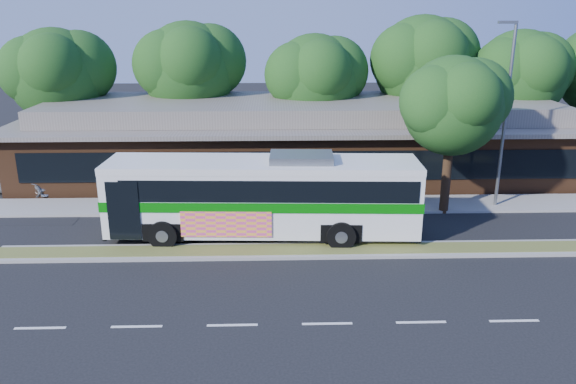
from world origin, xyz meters
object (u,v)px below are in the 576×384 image
(lamp_post, at_px, (505,111))
(sidewalk_tree, at_px, (459,103))
(transit_bus, at_px, (264,191))
(sedan, at_px, (17,178))

(lamp_post, height_order, sidewalk_tree, lamp_post)
(transit_bus, bearing_deg, lamp_post, 19.76)
(sidewalk_tree, bearing_deg, transit_bus, -161.75)
(transit_bus, xyz_separation_m, sidewalk_tree, (9.15, 3.02, 3.29))
(sedan, bearing_deg, transit_bus, -103.68)
(transit_bus, relative_size, sedan, 2.53)
(lamp_post, bearing_deg, transit_bus, -162.77)
(transit_bus, height_order, sedan, transit_bus)
(sedan, bearing_deg, sidewalk_tree, -86.48)
(transit_bus, height_order, sidewalk_tree, sidewalk_tree)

